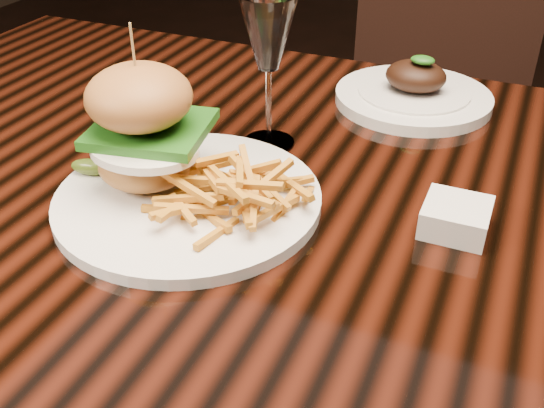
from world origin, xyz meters
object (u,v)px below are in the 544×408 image
at_px(wine_glass, 268,38).
at_px(chair_far, 439,89).
at_px(dining_table, 313,235).
at_px(far_dish, 414,94).
at_px(burger_plate, 177,163).

bearing_deg(wine_glass, chair_far, 81.80).
bearing_deg(dining_table, far_dish, 79.54).
xyz_separation_m(burger_plate, far_dish, (0.20, 0.40, -0.04)).
height_order(burger_plate, wine_glass, burger_plate).
relative_size(dining_table, chair_far, 1.68).
relative_size(far_dish, chair_far, 0.26).
xyz_separation_m(burger_plate, wine_glass, (0.04, 0.18, 0.10)).
distance_m(far_dish, chair_far, 0.63).
distance_m(burger_plate, chair_far, 1.03).
bearing_deg(dining_table, wine_glass, 140.27).
xyz_separation_m(burger_plate, chair_far, (0.16, 0.99, -0.26)).
distance_m(dining_table, far_dish, 0.32).
height_order(wine_glass, far_dish, wine_glass).
xyz_separation_m(dining_table, chair_far, (0.02, 0.89, -0.13)).
relative_size(dining_table, wine_glass, 7.69).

